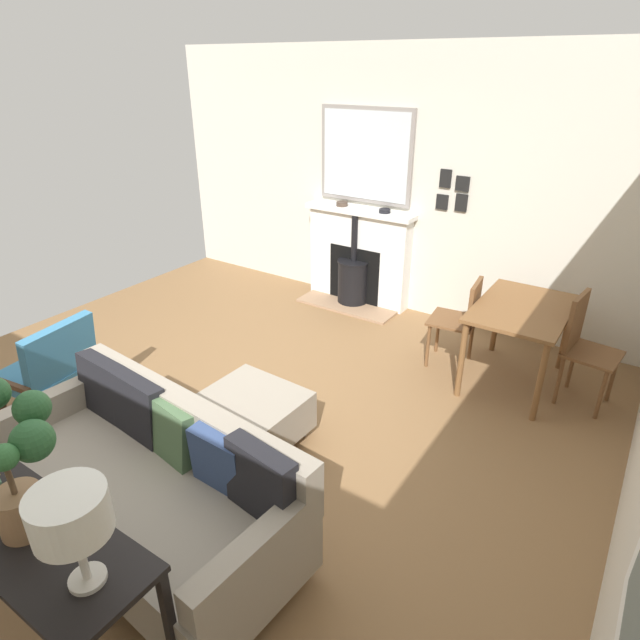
% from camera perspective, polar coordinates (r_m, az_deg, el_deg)
% --- Properties ---
extents(ground_plane, '(5.72, 5.66, 0.01)m').
position_cam_1_polar(ground_plane, '(4.31, -11.54, -10.77)').
color(ground_plane, olive).
extents(wall_left, '(0.12, 5.66, 2.74)m').
position_cam_1_polar(wall_left, '(5.92, 7.40, 14.37)').
color(wall_left, beige).
rests_on(wall_left, ground).
extents(fireplace, '(0.55, 1.29, 1.10)m').
position_cam_1_polar(fireplace, '(6.11, 4.03, 6.20)').
color(fireplace, '#9E7A5B').
rests_on(fireplace, ground).
extents(mirror_over_mantel, '(0.04, 1.10, 0.99)m').
position_cam_1_polar(mirror_over_mantel, '(5.91, 4.93, 17.23)').
color(mirror_over_mantel, gray).
extents(mantel_bowl_near, '(0.13, 0.13, 0.05)m').
position_cam_1_polar(mantel_bowl_near, '(6.04, 2.38, 12.43)').
color(mantel_bowl_near, '#47382D').
rests_on(mantel_bowl_near, fireplace).
extents(mantel_bowl_far, '(0.13, 0.13, 0.04)m').
position_cam_1_polar(mantel_bowl_far, '(5.79, 6.99, 11.62)').
color(mantel_bowl_far, black).
rests_on(mantel_bowl_far, fireplace).
extents(sofa, '(1.00, 2.02, 0.84)m').
position_cam_1_polar(sofa, '(3.32, -17.71, -16.39)').
color(sofa, '#B2B2B7').
rests_on(sofa, ground).
extents(ottoman, '(0.66, 0.72, 0.38)m').
position_cam_1_polar(ottoman, '(3.94, -7.32, -9.99)').
color(ottoman, '#B2B2B7').
rests_on(ottoman, ground).
extents(armchair_accent, '(0.75, 0.67, 0.82)m').
position_cam_1_polar(armchair_accent, '(4.59, -27.04, -4.35)').
color(armchair_accent, '#4C3321').
rests_on(armchair_accent, ground).
extents(console_table, '(0.44, 1.65, 0.78)m').
position_cam_1_polar(console_table, '(2.87, -30.69, -18.51)').
color(console_table, black).
rests_on(console_table, ground).
extents(table_lamp_far_end, '(0.28, 0.28, 0.43)m').
position_cam_1_polar(table_lamp_far_end, '(2.16, -25.30, -18.57)').
color(table_lamp_far_end, beige).
rests_on(table_lamp_far_end, console_table).
extents(potted_plant, '(0.42, 0.39, 0.64)m').
position_cam_1_polar(potted_plant, '(2.47, -30.44, -12.84)').
color(potted_plant, '#99704C').
rests_on(potted_plant, console_table).
extents(dining_table, '(1.05, 0.72, 0.72)m').
position_cam_1_polar(dining_table, '(4.72, 20.86, 0.23)').
color(dining_table, brown).
rests_on(dining_table, ground).
extents(dining_chair_near_fireplace, '(0.44, 0.44, 0.84)m').
position_cam_1_polar(dining_chair_near_fireplace, '(4.89, 15.07, 0.41)').
color(dining_chair_near_fireplace, brown).
rests_on(dining_chair_near_fireplace, ground).
extents(dining_chair_by_back_wall, '(0.45, 0.45, 0.92)m').
position_cam_1_polar(dining_chair_by_back_wall, '(4.71, 26.48, -2.07)').
color(dining_chair_by_back_wall, brown).
rests_on(dining_chair_by_back_wall, ground).
extents(photo_gallery_row, '(0.02, 0.32, 0.40)m').
position_cam_1_polar(photo_gallery_row, '(5.56, 14.14, 13.27)').
color(photo_gallery_row, black).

